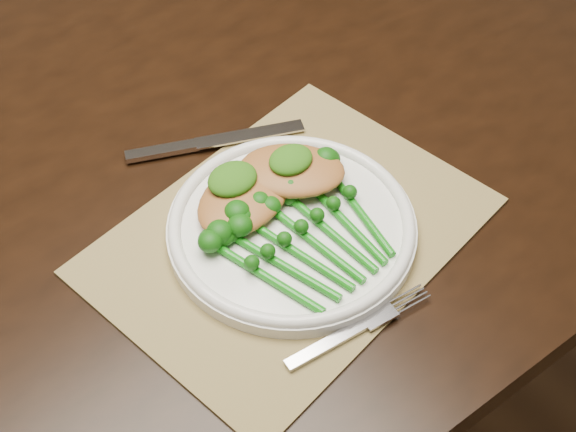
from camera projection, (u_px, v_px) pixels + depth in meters
dining_table at (195, 328)px, 1.22m from camera, size 1.64×0.98×0.75m
placemat at (290, 235)px, 0.86m from camera, size 0.44×0.35×0.00m
dinner_plate at (292, 226)px, 0.85m from camera, size 0.27×0.27×0.02m
knife at (198, 144)px, 0.94m from camera, size 0.20×0.11×0.01m
fork at (368, 322)px, 0.78m from camera, size 0.17×0.04×0.01m
chicken_fillet_left at (244, 197)px, 0.86m from camera, size 0.14×0.12×0.02m
chicken_fillet_right at (292, 170)px, 0.87m from camera, size 0.14×0.14×0.02m
pesto_dollop_left at (232, 179)px, 0.85m from camera, size 0.06×0.05×0.02m
pesto_dollop_right at (291, 160)px, 0.86m from camera, size 0.05×0.04×0.02m
broccolini_bundle at (315, 243)px, 0.82m from camera, size 0.16×0.18×0.04m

